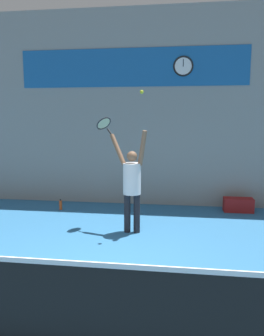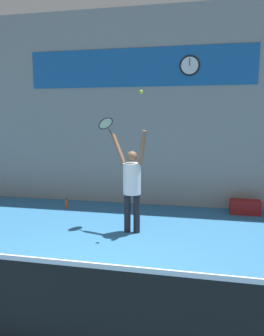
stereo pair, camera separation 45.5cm
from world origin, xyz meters
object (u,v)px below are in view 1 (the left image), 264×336
Objects in this scene: scoreboard_clock at (183,66)px; water_bottle at (61,205)px; tennis_racket at (104,124)px; equipment_bag at (238,205)px; tennis_player at (132,182)px; tennis_ball at (142,92)px.

scoreboard_clock reaches higher than water_bottle.
scoreboard_clock is 1.21× the size of tennis_racket.
equipment_bag is at bearing 25.14° from tennis_racket.
tennis_player is at bearing -143.02° from equipment_bag.
tennis_ball is 3.89m from equipment_bag.
tennis_racket reaches higher than tennis_player.
scoreboard_clock reaches higher than tennis_racket.
tennis_player is 2.91× the size of equipment_bag.
water_bottle is 0.38× the size of equipment_bag.
tennis_ball reaches higher than equipment_bag.
tennis_racket is 2.63m from water_bottle.
equipment_bag is (2.18, 1.93, -2.57)m from tennis_ball.
equipment_bag is (3.01, 1.41, -1.98)m from tennis_racket.
water_bottle is (-1.36, 0.99, -2.03)m from tennis_racket.
equipment_bag reaches higher than water_bottle.
tennis_player is 7.62× the size of water_bottle.
tennis_ball is at bearing -33.74° from tennis_player.
tennis_player is at bearing -31.30° from tennis_racket.
tennis_ball is at bearing -34.50° from water_bottle.
tennis_player is at bearing -34.57° from water_bottle.
tennis_player is at bearing 146.26° from tennis_ball.
tennis_ball is 0.10× the size of equipment_bag.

